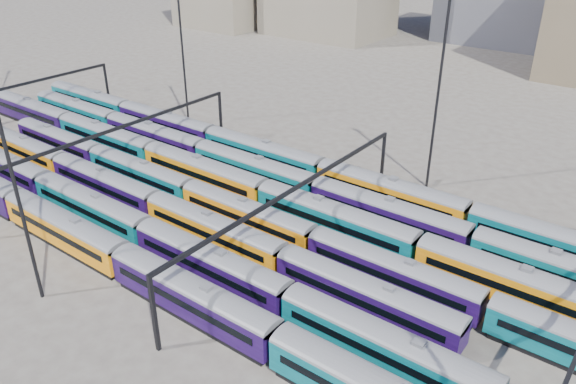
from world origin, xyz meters
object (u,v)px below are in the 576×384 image
Objects in this scene: rake_0 at (122,257)px; mast_2 at (11,169)px; rake_2 at (105,181)px; rake_1 at (91,205)px.

mast_2 is at bearing -120.26° from rake_0.
rake_1 is at bearing -50.95° from rake_2.
rake_0 is at bearing -31.48° from rake_2.
rake_1 is (-12.27, 5.00, -0.04)m from rake_0.
rake_2 is 23.87m from mast_2.
mast_2 reaches higher than rake_0.
rake_2 is 3.82× the size of mast_2.
rake_0 is at bearing -22.17° from rake_1.
rake_0 is 1.24× the size of rake_2.
rake_1 is at bearing 157.83° from rake_0.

